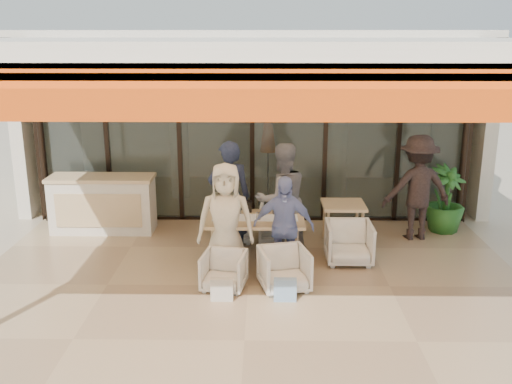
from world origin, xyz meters
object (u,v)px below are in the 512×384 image
at_px(host_counter, 103,204).
at_px(diner_grey, 282,199).
at_px(diner_cream, 226,220).
at_px(potted_palm, 445,200).
at_px(chair_near_right, 284,268).
at_px(dining_table, 255,221).
at_px(diner_periwinkle, 283,227).
at_px(chair_far_right, 281,222).
at_px(side_table, 343,210).
at_px(diner_navy, 229,198).
at_px(chair_far_left, 231,224).
at_px(chair_near_left, 224,269).
at_px(side_chair, 349,241).
at_px(standing_woman, 417,188).

distance_m(host_counter, diner_grey, 3.33).
bearing_deg(diner_cream, host_counter, 141.25).
bearing_deg(potted_palm, diner_grey, -160.28).
relative_size(chair_near_right, potted_palm, 0.54).
relative_size(host_counter, diner_grey, 1.01).
bearing_deg(dining_table, diner_periwinkle, -46.97).
distance_m(chair_far_right, side_table, 1.08).
relative_size(chair_far_right, diner_cream, 0.43).
relative_size(diner_navy, side_table, 2.50).
bearing_deg(diner_navy, diner_periwinkle, 127.11).
relative_size(chair_far_left, chair_near_left, 1.10).
relative_size(diner_grey, potted_palm, 1.49).
bearing_deg(side_table, diner_cream, -146.65).
xyz_separation_m(chair_far_left, chair_far_right, (0.84, 0.00, 0.04)).
relative_size(chair_near_right, side_chair, 0.92).
height_order(chair_near_right, standing_woman, standing_woman).
relative_size(chair_near_left, diner_periwinkle, 0.39).
xyz_separation_m(host_counter, chair_near_left, (2.33, -2.36, -0.23)).
bearing_deg(standing_woman, diner_cream, 19.30).
bearing_deg(chair_far_right, side_table, 174.05).
relative_size(diner_cream, standing_woman, 0.93).
bearing_deg(chair_near_right, host_counter, 129.37).
height_order(host_counter, side_chair, host_counter).
bearing_deg(chair_far_left, host_counter, -21.26).
relative_size(diner_cream, diner_periwinkle, 1.12).
bearing_deg(chair_far_right, diner_grey, 93.07).
relative_size(dining_table, chair_far_left, 2.28).
height_order(diner_periwinkle, potted_palm, diner_periwinkle).
relative_size(chair_far_left, diner_cream, 0.39).
bearing_deg(dining_table, chair_near_left, -113.43).
bearing_deg(chair_near_left, side_chair, 37.37).
bearing_deg(dining_table, potted_palm, 23.97).
relative_size(dining_table, diner_cream, 0.88).
height_order(diner_grey, diner_periwinkle, diner_grey).
xyz_separation_m(chair_far_left, diner_cream, (0.00, -1.40, 0.52)).
bearing_deg(chair_far_left, diner_navy, 79.98).
xyz_separation_m(chair_near_left, standing_woman, (3.18, 2.09, 0.62)).
xyz_separation_m(chair_near_right, standing_woman, (2.34, 2.09, 0.59)).
bearing_deg(host_counter, side_chair, -18.14).
xyz_separation_m(dining_table, diner_grey, (0.43, 0.44, 0.22)).
bearing_deg(chair_far_right, standing_woman, -172.16).
xyz_separation_m(diner_periwinkle, side_chair, (1.04, 0.49, -0.40)).
bearing_deg(chair_near_right, dining_table, 100.11).
bearing_deg(host_counter, side_table, -8.49).
distance_m(chair_near_right, diner_periwinkle, 0.66).
bearing_deg(chair_near_right, diner_grey, 76.11).
bearing_deg(potted_palm, diner_periwinkle, -146.44).
height_order(host_counter, chair_near_right, host_counter).
bearing_deg(diner_navy, standing_woman, -173.58).
height_order(diner_cream, side_table, diner_cream).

